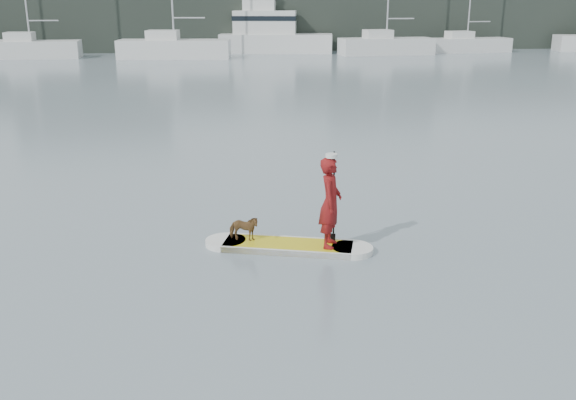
{
  "coord_description": "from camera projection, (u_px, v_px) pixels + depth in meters",
  "views": [
    {
      "loc": [
        0.5,
        -9.32,
        4.68
      ],
      "look_at": [
        1.98,
        2.21,
        1.0
      ],
      "focal_mm": 40.0,
      "sensor_mm": 36.0,
      "label": 1
    }
  ],
  "objects": [
    {
      "name": "paddleboard",
      "position": [
        288.0,
        246.0,
        12.48
      ],
      "size": [
        3.2,
        1.51,
        0.12
      ],
      "rotation": [
        0.0,
        0.0,
        -0.29
      ],
      "color": "gold",
      "rests_on": "ground"
    },
    {
      "name": "dog",
      "position": [
        244.0,
        228.0,
        12.52
      ],
      "size": [
        0.66,
        0.44,
        0.51
      ],
      "primitive_type": "imported",
      "rotation": [
        0.0,
        0.0,
        1.27
      ],
      "color": "brown",
      "rests_on": "paddleboard"
    },
    {
      "name": "motor_yacht_a",
      "position": [
        271.0,
        33.0,
        56.64
      ],
      "size": [
        10.27,
        4.8,
        5.93
      ],
      "rotation": [
        0.0,
        0.0,
        -0.18
      ],
      "color": "silver",
      "rests_on": "ground"
    },
    {
      "name": "white_cap",
      "position": [
        331.0,
        156.0,
        11.8
      ],
      "size": [
        0.22,
        0.22,
        0.07
      ],
      "primitive_type": "cylinder",
      "color": "silver",
      "rests_on": "paddler"
    },
    {
      "name": "shore_building_east",
      "position": [
        384.0,
        5.0,
        62.21
      ],
      "size": [
        10.0,
        4.0,
        8.0
      ],
      "primitive_type": "cube",
      "color": "black",
      "rests_on": "ground"
    },
    {
      "name": "shore_mass",
      "position": [
        197.0,
        17.0,
        59.38
      ],
      "size": [
        90.0,
        6.0,
        6.0
      ],
      "primitive_type": "cube",
      "color": "black",
      "rests_on": "ground"
    },
    {
      "name": "sailboat_d",
      "position": [
        173.0,
        47.0,
        51.31
      ],
      "size": [
        9.09,
        3.74,
        13.02
      ],
      "rotation": [
        0.0,
        0.0,
        -0.12
      ],
      "color": "silver",
      "rests_on": "ground"
    },
    {
      "name": "sailboat_e",
      "position": [
        385.0,
        45.0,
        54.76
      ],
      "size": [
        8.12,
        3.16,
        11.53
      ],
      "rotation": [
        0.0,
        0.0,
        0.07
      ],
      "color": "silver",
      "rests_on": "ground"
    },
    {
      "name": "paddle",
      "position": [
        334.0,
        208.0,
        12.4
      ],
      "size": [
        0.12,
        0.3,
        2.0
      ],
      "rotation": [
        0.0,
        0.0,
        -0.29
      ],
      "color": "black",
      "rests_on": "ground"
    },
    {
      "name": "shore_building_west",
      "position": [
        86.0,
        0.0,
        58.66
      ],
      "size": [
        14.0,
        4.0,
        9.0
      ],
      "primitive_type": "cube",
      "color": "black",
      "rests_on": "ground"
    },
    {
      "name": "paddler",
      "position": [
        330.0,
        202.0,
        12.07
      ],
      "size": [
        0.6,
        0.73,
        1.74
      ],
      "primitive_type": "imported",
      "rotation": [
        0.0,
        0.0,
        1.25
      ],
      "color": "maroon",
      "rests_on": "paddleboard"
    },
    {
      "name": "sailboat_f",
      "position": [
        466.0,
        43.0,
        57.26
      ],
      "size": [
        7.94,
        3.04,
        11.62
      ],
      "rotation": [
        0.0,
        0.0,
        0.1
      ],
      "color": "silver",
      "rests_on": "ground"
    },
    {
      "name": "ground",
      "position": [
        182.0,
        306.0,
        10.16
      ],
      "size": [
        140.0,
        140.0,
        0.0
      ],
      "primitive_type": "plane",
      "color": "slate",
      "rests_on": "ground"
    },
    {
      "name": "sailboat_c",
      "position": [
        30.0,
        48.0,
        51.54
      ],
      "size": [
        7.69,
        2.74,
        10.94
      ],
      "rotation": [
        0.0,
        0.0,
        0.03
      ],
      "color": "silver",
      "rests_on": "ground"
    }
  ]
}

